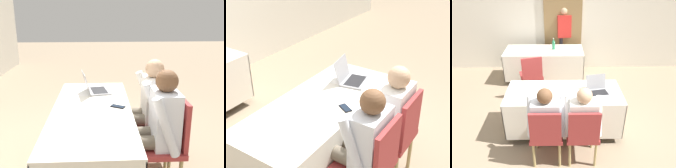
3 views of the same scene
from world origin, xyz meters
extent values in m
plane|color=gray|center=(0.00, 0.00, 0.00)|extent=(24.00, 24.00, 0.00)
cube|color=white|center=(0.00, 0.00, 0.74)|extent=(1.81, 0.77, 0.02)
cube|color=white|center=(0.00, -0.38, 0.42)|extent=(1.81, 0.01, 0.61)
cube|color=white|center=(0.00, 0.38, 0.42)|extent=(1.81, 0.01, 0.61)
cube|color=white|center=(0.90, 0.00, 0.42)|extent=(0.01, 0.77, 0.61)
cylinder|color=#333333|center=(0.00, 0.00, 0.06)|extent=(0.06, 0.06, 0.11)
cube|color=white|center=(0.47, 1.89, 0.42)|extent=(0.01, 0.77, 0.61)
cube|color=#99999E|center=(0.54, -0.07, 0.76)|extent=(0.35, 0.30, 0.02)
cube|color=black|center=(0.54, -0.07, 0.77)|extent=(0.30, 0.22, 0.00)
cube|color=#99999E|center=(0.51, 0.08, 0.88)|extent=(0.32, 0.13, 0.23)
cube|color=black|center=(0.51, 0.08, 0.88)|extent=(0.29, 0.11, 0.20)
cube|color=black|center=(0.03, -0.26, 0.75)|extent=(0.13, 0.16, 0.01)
cube|color=#192333|center=(0.03, -0.26, 0.76)|extent=(0.12, 0.14, 0.00)
cube|color=white|center=(0.71, 0.09, 0.75)|extent=(0.30, 0.35, 0.00)
cube|color=white|center=(0.48, 0.17, 0.75)|extent=(0.23, 0.31, 0.00)
cube|color=white|center=(-0.69, 0.18, 0.75)|extent=(0.30, 0.35, 0.00)
cylinder|color=tan|center=(-0.07, -0.44, 0.21)|extent=(0.04, 0.04, 0.43)
cube|color=#9E3333|center=(-0.24, -0.62, 0.45)|extent=(0.44, 0.44, 0.05)
cube|color=#9E3333|center=(-0.24, -0.82, 0.70)|extent=(0.40, 0.04, 0.45)
cylinder|color=tan|center=(0.42, -0.44, 0.21)|extent=(0.04, 0.04, 0.43)
cylinder|color=tan|center=(0.07, -0.44, 0.21)|extent=(0.04, 0.04, 0.43)
cylinder|color=tan|center=(0.42, -0.79, 0.21)|extent=(0.04, 0.04, 0.43)
cube|color=#9E3333|center=(0.24, -0.62, 0.45)|extent=(0.44, 0.44, 0.05)
cube|color=#9E3333|center=(0.24, -0.82, 0.70)|extent=(0.40, 0.04, 0.45)
cylinder|color=#665B4C|center=(-0.15, -0.49, 0.54)|extent=(0.13, 0.42, 0.13)
cylinder|color=#665B4C|center=(-0.33, -0.49, 0.54)|extent=(0.13, 0.42, 0.13)
cylinder|color=#665B4C|center=(-0.15, -0.31, 0.24)|extent=(0.10, 0.10, 0.48)
cube|color=silver|center=(-0.24, -0.67, 0.74)|extent=(0.36, 0.22, 0.52)
cylinder|color=silver|center=(-0.03, -0.63, 0.75)|extent=(0.08, 0.26, 0.54)
cylinder|color=silver|center=(-0.45, -0.63, 0.75)|extent=(0.08, 0.26, 0.54)
sphere|color=brown|center=(-0.24, -0.67, 1.09)|extent=(0.20, 0.20, 0.20)
cylinder|color=#665B4C|center=(0.33, -0.49, 0.54)|extent=(0.13, 0.42, 0.13)
cylinder|color=#665B4C|center=(0.15, -0.49, 0.54)|extent=(0.13, 0.42, 0.13)
cylinder|color=#665B4C|center=(0.33, -0.31, 0.24)|extent=(0.10, 0.10, 0.48)
cylinder|color=#665B4C|center=(0.15, -0.31, 0.24)|extent=(0.10, 0.10, 0.48)
cube|color=white|center=(0.24, -0.67, 0.74)|extent=(0.36, 0.22, 0.52)
cylinder|color=white|center=(0.45, -0.63, 0.75)|extent=(0.08, 0.26, 0.54)
cylinder|color=white|center=(0.03, -0.63, 0.75)|extent=(0.08, 0.26, 0.54)
sphere|color=tan|center=(0.24, -0.67, 1.09)|extent=(0.20, 0.20, 0.20)
camera|label=1|loc=(-2.30, -0.08, 1.67)|focal=40.00mm
camera|label=2|loc=(-2.05, -1.53, 2.28)|focal=50.00mm
camera|label=3|loc=(-0.05, -2.93, 2.51)|focal=35.00mm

